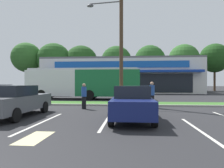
# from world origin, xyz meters

# --- Properties ---
(grass_median) EXTENTS (56.00, 2.20, 0.12)m
(grass_median) POSITION_xyz_m (0.00, 14.00, 0.06)
(grass_median) COLOR #386B28
(grass_median) RESTS_ON ground_plane
(curb_lip) EXTENTS (56.00, 0.24, 0.12)m
(curb_lip) POSITION_xyz_m (0.00, 12.78, 0.06)
(curb_lip) COLOR #99968C
(curb_lip) RESTS_ON ground_plane
(parking_stripe_1) EXTENTS (0.12, 4.80, 0.01)m
(parking_stripe_1) POSITION_xyz_m (-0.54, 6.21, 0.00)
(parking_stripe_1) COLOR silver
(parking_stripe_1) RESTS_ON ground_plane
(parking_stripe_2) EXTENTS (0.12, 4.80, 0.01)m
(parking_stripe_2) POSITION_xyz_m (2.17, 6.97, 0.00)
(parking_stripe_2) COLOR silver
(parking_stripe_2) RESTS_ON ground_plane
(parking_stripe_3) EXTENTS (0.12, 4.80, 0.01)m
(parking_stripe_3) POSITION_xyz_m (5.70, 5.15, 0.00)
(parking_stripe_3) COLOR silver
(parking_stripe_3) RESTS_ON ground_plane
(lot_arrow) EXTENTS (0.70, 1.60, 0.01)m
(lot_arrow) POSITION_xyz_m (0.31, 3.80, 0.00)
(lot_arrow) COLOR beige
(lot_arrow) RESTS_ON ground_plane
(storefront_building) EXTENTS (26.70, 12.79, 6.00)m
(storefront_building) POSITION_xyz_m (1.72, 35.72, 3.00)
(storefront_building) COLOR silver
(storefront_building) RESTS_ON ground_plane
(tree_far_left) EXTENTS (6.95, 6.95, 11.25)m
(tree_far_left) POSITION_xyz_m (-21.05, 43.85, 7.76)
(tree_far_left) COLOR #473323
(tree_far_left) RESTS_ON ground_plane
(tree_left) EXTENTS (7.94, 7.94, 11.16)m
(tree_left) POSITION_xyz_m (-14.67, 44.60, 7.18)
(tree_left) COLOR #473323
(tree_left) RESTS_ON ground_plane
(tree_mid_left) EXTENTS (7.93, 7.93, 10.74)m
(tree_mid_left) POSITION_xyz_m (-8.41, 45.91, 6.76)
(tree_mid_left) COLOR #473323
(tree_mid_left) RESTS_ON ground_plane
(tree_mid) EXTENTS (7.32, 7.32, 10.57)m
(tree_mid) POSITION_xyz_m (0.06, 46.29, 6.91)
(tree_mid) COLOR #473323
(tree_mid) RESTS_ON ground_plane
(tree_mid_right) EXTENTS (7.20, 7.20, 10.56)m
(tree_mid_right) POSITION_xyz_m (7.94, 45.90, 6.95)
(tree_mid_right) COLOR #473323
(tree_mid_right) RESTS_ON ground_plane
(tree_right) EXTENTS (6.67, 6.67, 10.18)m
(tree_right) POSITION_xyz_m (15.02, 43.30, 6.83)
(tree_right) COLOR #473323
(tree_right) RESTS_ON ground_plane
(tree_far_right) EXTENTS (6.24, 6.24, 10.24)m
(tree_far_right) POSITION_xyz_m (21.55, 43.53, 7.11)
(tree_far_right) COLOR #473323
(tree_far_right) RESTS_ON ground_plane
(utility_pole) EXTENTS (3.08, 2.40, 11.42)m
(utility_pole) POSITION_xyz_m (2.42, 14.04, 6.07)
(utility_pole) COLOR #4C3826
(utility_pole) RESTS_ON ground_plane
(city_bus) EXTENTS (11.92, 2.79, 3.25)m
(city_bus) POSITION_xyz_m (-1.69, 19.11, 1.77)
(city_bus) COLOR #196638
(city_bus) RESTS_ON ground_plane
(bus_stop_bench) EXTENTS (1.60, 0.45, 0.95)m
(bus_stop_bench) POSITION_xyz_m (-5.33, 11.88, 0.50)
(bus_stop_bench) COLOR brown
(bus_stop_bench) RESTS_ON ground_plane
(car_0) EXTENTS (1.87, 4.76, 1.57)m
(car_0) POSITION_xyz_m (-2.45, 7.44, 0.80)
(car_0) COLOR #515459
(car_0) RESTS_ON ground_plane
(car_1) EXTENTS (1.88, 4.26, 1.56)m
(car_1) POSITION_xyz_m (3.33, 7.03, 0.79)
(car_1) COLOR navy
(car_1) RESTS_ON ground_plane
(car_2) EXTENTS (4.35, 1.94, 1.48)m
(car_2) POSITION_xyz_m (-15.06, 25.94, 0.76)
(car_2) COLOR #515459
(car_2) RESTS_ON ground_plane
(car_3) EXTENTS (4.53, 1.95, 1.47)m
(car_3) POSITION_xyz_m (-6.82, 23.95, 0.77)
(car_3) COLOR #B7B7BC
(car_3) RESTS_ON ground_plane
(pedestrian_near_bench) EXTENTS (0.36, 0.36, 1.78)m
(pedestrian_near_bench) POSITION_xyz_m (4.72, 11.72, 0.89)
(pedestrian_near_bench) COLOR black
(pedestrian_near_bench) RESTS_ON ground_plane
(pedestrian_mid) EXTENTS (0.34, 0.34, 1.67)m
(pedestrian_mid) POSITION_xyz_m (0.24, 10.83, 0.84)
(pedestrian_mid) COLOR black
(pedestrian_mid) RESTS_ON ground_plane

